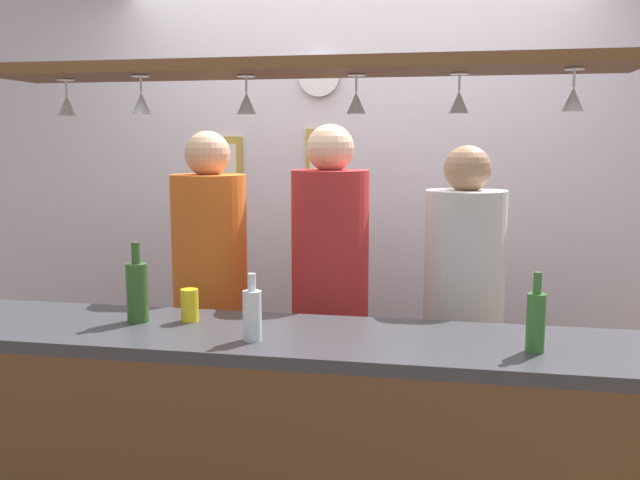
{
  "coord_description": "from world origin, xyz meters",
  "views": [
    {
      "loc": [
        0.53,
        -2.65,
        1.69
      ],
      "look_at": [
        0.0,
        0.1,
        1.29
      ],
      "focal_mm": 38.81,
      "sensor_mm": 36.0,
      "label": 1
    }
  ],
  "objects_px": {
    "person_right_white_patterned_shirt": "(463,302)",
    "bottle_beer_green_import": "(536,320)",
    "person_left_orange_shirt": "(210,282)",
    "picture_frame_caricature": "(220,167)",
    "bottle_champagne_green": "(137,290)",
    "drink_can": "(190,305)",
    "wall_clock": "(319,76)",
    "picture_frame_crest": "(323,153)",
    "bottle_soda_clear": "(252,314)",
    "person_middle_red_shirt": "(330,283)"
  },
  "relations": [
    {
      "from": "bottle_beer_green_import",
      "to": "picture_frame_crest",
      "type": "bearing_deg",
      "value": 123.42
    },
    {
      "from": "person_right_white_patterned_shirt",
      "to": "bottle_beer_green_import",
      "type": "xyz_separation_m",
      "value": [
        0.21,
        -0.72,
        0.11
      ]
    },
    {
      "from": "person_right_white_patterned_shirt",
      "to": "bottle_beer_green_import",
      "type": "distance_m",
      "value": 0.76
    },
    {
      "from": "person_left_orange_shirt",
      "to": "person_right_white_patterned_shirt",
      "type": "relative_size",
      "value": 1.04
    },
    {
      "from": "bottle_champagne_green",
      "to": "bottle_soda_clear",
      "type": "distance_m",
      "value": 0.51
    },
    {
      "from": "person_right_white_patterned_shirt",
      "to": "bottle_beer_green_import",
      "type": "relative_size",
      "value": 6.43
    },
    {
      "from": "person_middle_red_shirt",
      "to": "picture_frame_crest",
      "type": "bearing_deg",
      "value": 103.21
    },
    {
      "from": "bottle_champagne_green",
      "to": "bottle_soda_clear",
      "type": "relative_size",
      "value": 1.3
    },
    {
      "from": "person_left_orange_shirt",
      "to": "picture_frame_caricature",
      "type": "distance_m",
      "value": 0.92
    },
    {
      "from": "bottle_beer_green_import",
      "to": "picture_frame_crest",
      "type": "xyz_separation_m",
      "value": [
        -0.97,
        1.47,
        0.5
      ]
    },
    {
      "from": "person_middle_red_shirt",
      "to": "bottle_beer_green_import",
      "type": "bearing_deg",
      "value": -42.25
    },
    {
      "from": "person_left_orange_shirt",
      "to": "bottle_soda_clear",
      "type": "distance_m",
      "value": 0.88
    },
    {
      "from": "drink_can",
      "to": "wall_clock",
      "type": "height_order",
      "value": "wall_clock"
    },
    {
      "from": "bottle_beer_green_import",
      "to": "person_left_orange_shirt",
      "type": "bearing_deg",
      "value": 151.9
    },
    {
      "from": "person_left_orange_shirt",
      "to": "bottle_soda_clear",
      "type": "xyz_separation_m",
      "value": [
        0.43,
        -0.77,
        0.06
      ]
    },
    {
      "from": "person_middle_red_shirt",
      "to": "bottle_champagne_green",
      "type": "height_order",
      "value": "person_middle_red_shirt"
    },
    {
      "from": "bottle_soda_clear",
      "to": "picture_frame_caricature",
      "type": "relative_size",
      "value": 0.68
    },
    {
      "from": "person_left_orange_shirt",
      "to": "picture_frame_caricature",
      "type": "xyz_separation_m",
      "value": [
        -0.2,
        0.75,
        0.5
      ]
    },
    {
      "from": "picture_frame_crest",
      "to": "person_right_white_patterned_shirt",
      "type": "bearing_deg",
      "value": -44.7
    },
    {
      "from": "person_left_orange_shirt",
      "to": "bottle_beer_green_import",
      "type": "xyz_separation_m",
      "value": [
        1.35,
        -0.72,
        0.07
      ]
    },
    {
      "from": "person_left_orange_shirt",
      "to": "bottle_beer_green_import",
      "type": "distance_m",
      "value": 1.53
    },
    {
      "from": "picture_frame_caricature",
      "to": "picture_frame_crest",
      "type": "bearing_deg",
      "value": 0.0
    },
    {
      "from": "bottle_beer_green_import",
      "to": "wall_clock",
      "type": "relative_size",
      "value": 1.18
    },
    {
      "from": "person_right_white_patterned_shirt",
      "to": "bottle_beer_green_import",
      "type": "height_order",
      "value": "person_right_white_patterned_shirt"
    },
    {
      "from": "person_right_white_patterned_shirt",
      "to": "bottle_champagne_green",
      "type": "height_order",
      "value": "person_right_white_patterned_shirt"
    },
    {
      "from": "drink_can",
      "to": "wall_clock",
      "type": "xyz_separation_m",
      "value": [
        0.24,
        1.31,
        0.95
      ]
    },
    {
      "from": "person_right_white_patterned_shirt",
      "to": "bottle_soda_clear",
      "type": "relative_size",
      "value": 7.27
    },
    {
      "from": "person_middle_red_shirt",
      "to": "person_right_white_patterned_shirt",
      "type": "height_order",
      "value": "person_middle_red_shirt"
    },
    {
      "from": "picture_frame_crest",
      "to": "wall_clock",
      "type": "distance_m",
      "value": 0.41
    },
    {
      "from": "person_right_white_patterned_shirt",
      "to": "wall_clock",
      "type": "height_order",
      "value": "wall_clock"
    },
    {
      "from": "bottle_champagne_green",
      "to": "picture_frame_caricature",
      "type": "xyz_separation_m",
      "value": [
        -0.14,
        1.36,
        0.41
      ]
    },
    {
      "from": "person_left_orange_shirt",
      "to": "picture_frame_crest",
      "type": "bearing_deg",
      "value": 62.99
    },
    {
      "from": "bottle_beer_green_import",
      "to": "picture_frame_caricature",
      "type": "distance_m",
      "value": 2.18
    },
    {
      "from": "person_right_white_patterned_shirt",
      "to": "bottle_soda_clear",
      "type": "xyz_separation_m",
      "value": [
        -0.71,
        -0.77,
        0.1
      ]
    },
    {
      "from": "person_middle_red_shirt",
      "to": "drink_can",
      "type": "relative_size",
      "value": 14.44
    },
    {
      "from": "person_left_orange_shirt",
      "to": "person_right_white_patterned_shirt",
      "type": "bearing_deg",
      "value": -0.0
    },
    {
      "from": "bottle_champagne_green",
      "to": "drink_can",
      "type": "height_order",
      "value": "bottle_champagne_green"
    },
    {
      "from": "drink_can",
      "to": "picture_frame_crest",
      "type": "bearing_deg",
      "value": 78.98
    },
    {
      "from": "bottle_beer_green_import",
      "to": "drink_can",
      "type": "xyz_separation_m",
      "value": [
        -1.23,
        0.15,
        -0.04
      ]
    },
    {
      "from": "bottle_soda_clear",
      "to": "drink_can",
      "type": "distance_m",
      "value": 0.36
    },
    {
      "from": "picture_frame_crest",
      "to": "bottle_champagne_green",
      "type": "bearing_deg",
      "value": -108.14
    },
    {
      "from": "person_left_orange_shirt",
      "to": "picture_frame_caricature",
      "type": "bearing_deg",
      "value": 105.16
    },
    {
      "from": "bottle_beer_green_import",
      "to": "bottle_champagne_green",
      "type": "relative_size",
      "value": 0.87
    },
    {
      "from": "person_middle_red_shirt",
      "to": "person_left_orange_shirt",
      "type": "bearing_deg",
      "value": -180.0
    },
    {
      "from": "picture_frame_crest",
      "to": "picture_frame_caricature",
      "type": "xyz_separation_m",
      "value": [
        -0.58,
        0.0,
        -0.08
      ]
    },
    {
      "from": "person_middle_red_shirt",
      "to": "bottle_soda_clear",
      "type": "bearing_deg",
      "value": -99.69
    },
    {
      "from": "bottle_beer_green_import",
      "to": "wall_clock",
      "type": "height_order",
      "value": "wall_clock"
    },
    {
      "from": "bottle_soda_clear",
      "to": "drink_can",
      "type": "height_order",
      "value": "bottle_soda_clear"
    },
    {
      "from": "person_right_white_patterned_shirt",
      "to": "bottle_soda_clear",
      "type": "height_order",
      "value": "person_right_white_patterned_shirt"
    },
    {
      "from": "person_right_white_patterned_shirt",
      "to": "drink_can",
      "type": "xyz_separation_m",
      "value": [
        -1.01,
        -0.57,
        0.07
      ]
    }
  ]
}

